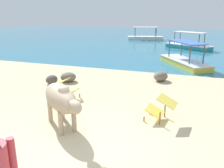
% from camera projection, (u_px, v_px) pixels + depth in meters
% --- Properties ---
extents(sand_beach, '(18.00, 14.00, 0.04)m').
position_uv_depth(sand_beach, '(76.00, 147.00, 5.11)').
color(sand_beach, '#CCB78E').
rests_on(sand_beach, ground).
extents(water_surface, '(60.00, 36.00, 0.03)m').
position_uv_depth(water_surface, '(174.00, 40.00, 24.98)').
color(water_surface, teal).
rests_on(water_surface, ground).
extents(cow, '(1.78, 1.60, 1.12)m').
position_uv_depth(cow, '(61.00, 99.00, 5.76)').
color(cow, tan).
rests_on(cow, sand_beach).
extents(deck_chair_near, '(0.78, 0.56, 0.68)m').
position_uv_depth(deck_chair_near, '(66.00, 88.00, 7.77)').
color(deck_chair_near, brown).
rests_on(deck_chair_near, sand_beach).
extents(deck_chair_far, '(0.82, 0.62, 0.68)m').
position_uv_depth(deck_chair_far, '(161.00, 107.00, 6.21)').
color(deck_chair_far, brown).
rests_on(deck_chair_far, sand_beach).
extents(shore_rock_large, '(0.81, 0.82, 0.38)m').
position_uv_depth(shore_rock_large, '(68.00, 77.00, 9.81)').
color(shore_rock_large, '#756651').
rests_on(shore_rock_large, sand_beach).
extents(shore_rock_medium, '(0.49, 0.60, 0.35)m').
position_uv_depth(shore_rock_medium, '(52.00, 80.00, 9.49)').
color(shore_rock_medium, brown).
rests_on(shore_rock_medium, sand_beach).
extents(shore_rock_small, '(0.76, 0.81, 0.39)m').
position_uv_depth(shore_rock_small, '(161.00, 76.00, 9.89)').
color(shore_rock_small, '#756651').
rests_on(shore_rock_small, sand_beach).
extents(boat_white, '(3.85, 2.07, 1.29)m').
position_uv_depth(boat_white, '(145.00, 37.00, 25.17)').
color(boat_white, white).
rests_on(boat_white, water_surface).
extents(boat_teal, '(3.75, 2.85, 1.29)m').
position_uv_depth(boat_teal, '(188.00, 45.00, 18.80)').
color(boat_teal, teal).
rests_on(boat_teal, water_surface).
extents(boat_yellow, '(2.98, 3.71, 1.29)m').
position_uv_depth(boat_yellow, '(185.00, 61.00, 12.82)').
color(boat_yellow, gold).
rests_on(boat_yellow, water_surface).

